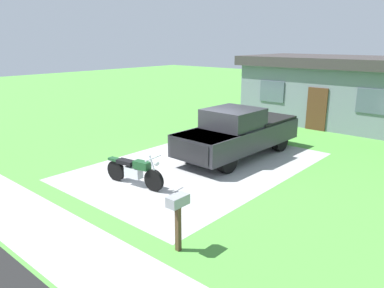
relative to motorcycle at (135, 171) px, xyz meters
The scene contains 7 objects.
ground_plane 2.82m from the motorcycle, 83.66° to the left, with size 80.00×80.00×0.00m, color #4E983C.
driveway_pad 2.82m from the motorcycle, 83.66° to the left, with size 5.96×8.99×0.01m, color #A1A1A1.
sidewalk_strip 3.28m from the motorcycle, 84.57° to the right, with size 36.00×1.80×0.01m, color #A9A9A4.
motorcycle is the anchor object (origin of this frame).
pickup_truck 4.74m from the motorcycle, 81.86° to the left, with size 2.12×5.67×1.90m.
mailbox 3.97m from the motorcycle, 26.96° to the right, with size 0.26×0.48×1.26m.
neighbor_house 13.38m from the motorcycle, 85.26° to the left, with size 9.60×5.60×3.50m.
Camera 1 is at (8.02, -9.62, 4.31)m, focal length 34.62 mm.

